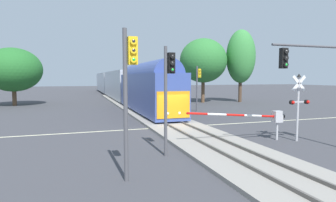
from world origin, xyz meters
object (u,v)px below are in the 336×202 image
Objects in this scene: oak_far_right at (203,61)px; maple_right_background at (241,57)px; crossing_gate_near at (266,117)px; crossing_signal_mast at (299,100)px; traffic_signal_near_right at (325,69)px; pine_left_background at (13,70)px; traffic_signal_near_left at (129,80)px; commuter_train at (119,84)px; traffic_signal_far_side at (198,81)px; traffic_signal_median at (168,83)px.

maple_right_background is at bearing -9.73° from oak_far_right.
crossing_signal_mast is at bearing -21.43° from crossing_gate_near.
crossing_signal_mast is at bearing 82.53° from traffic_signal_near_right.
traffic_signal_near_right is 0.73× the size of pine_left_background.
traffic_signal_near_right is at bearing -56.77° from pine_left_background.
crossing_signal_mast is at bearing -115.62° from maple_right_background.
pine_left_background is (-26.54, 3.53, -1.52)m from oak_far_right.
maple_right_background is at bearing 64.38° from crossing_signal_mast.
traffic_signal_near_left is 36.03m from maple_right_background.
oak_far_right is at bearing 77.46° from traffic_signal_near_right.
traffic_signal_near_left is 0.57× the size of oak_far_right.
maple_right_background reaches higher than traffic_signal_near_left.
commuter_train is 22.67m from traffic_signal_far_side.
maple_right_background reaches higher than traffic_signal_near_right.
commuter_train is 41.06m from traffic_signal_near_left.
traffic_signal_far_side is at bearing -75.18° from commuter_train.
traffic_signal_far_side is 0.46× the size of maple_right_background.
traffic_signal_median is 32.16m from pine_left_background.
traffic_signal_median is at bearing 169.99° from traffic_signal_near_right.
crossing_signal_mast is (5.33, -37.42, -0.24)m from commuter_train.
maple_right_background is (20.18, 25.15, 3.50)m from traffic_signal_median.
traffic_signal_median is (-6.65, -1.23, 2.12)m from crossing_gate_near.
crossing_gate_near is at bearing 23.57° from traffic_signal_near_left.
commuter_train is 17.55m from pine_left_background.
traffic_signal_near_right is (1.48, -2.66, 2.86)m from crossing_gate_near.
oak_far_right reaches higher than traffic_signal_near_left.
maple_right_background is (12.06, 26.59, 2.77)m from traffic_signal_near_right.
crossing_gate_near is 1.15× the size of traffic_signal_near_right.
traffic_signal_median is at bearing -118.60° from oak_far_right.
traffic_signal_near_left reaches higher than crossing_gate_near.
commuter_train reaches higher than traffic_signal_median.
traffic_signal_near_right is 37.22m from pine_left_background.
pine_left_background is at bearing 112.45° from traffic_signal_median.
traffic_signal_near_left is at bearing -156.43° from crossing_gate_near.
oak_far_right is (7.62, 24.94, 4.94)m from crossing_gate_near.
oak_far_right is (5.88, 25.62, 3.91)m from crossing_signal_mast.
crossing_gate_near is 26.54m from oak_far_right.
crossing_signal_mast is 0.52× the size of pine_left_background.
crossing_gate_near is 0.84× the size of pine_left_background.
crossing_signal_mast is 11.35m from traffic_signal_near_left.
maple_right_background is (11.80, 24.61, 4.59)m from crossing_signal_mast.
commuter_train is 12.50× the size of traffic_signal_far_side.
traffic_signal_near_left is at bearing -73.08° from pine_left_background.
traffic_signal_near_right is at bearing -60.94° from crossing_gate_near.
pine_left_background reaches higher than traffic_signal_near_left.
oak_far_right is at bearing 77.08° from crossing_signal_mast.
pine_left_background is at bearing 123.61° from crossing_gate_near.
traffic_signal_median is (-8.39, -0.55, 1.09)m from crossing_signal_mast.
crossing_signal_mast is 0.42× the size of oak_far_right.
commuter_train is 21.83m from maple_right_background.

